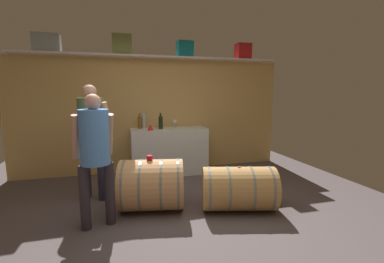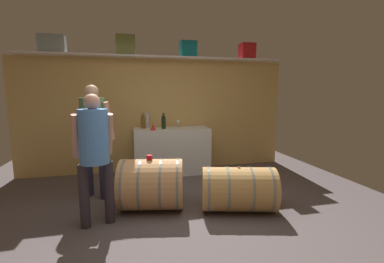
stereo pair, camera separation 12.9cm
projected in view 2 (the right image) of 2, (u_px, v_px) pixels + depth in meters
The scene contains 18 objects.
ground_plane at pixel (174, 207), 3.60m from camera, with size 6.38×8.13×0.02m, color #554B4B.
back_wall_panel at pixel (158, 116), 5.22m from camera, with size 5.18×0.10×2.16m, color tan.
high_shelf_board at pixel (158, 57), 4.91m from camera, with size 4.76×0.40×0.03m, color silver.
toolcase_grey at pixel (52, 44), 4.48m from camera, with size 0.42×0.28×0.30m, color gray.
toolcase_olive at pixel (125, 45), 4.75m from camera, with size 0.33×0.29×0.35m, color olive.
toolcase_teal at pixel (188, 49), 5.02m from camera, with size 0.30×0.22×0.30m, color #11767F.
toolcase_red at pixel (247, 51), 5.30m from camera, with size 0.28×0.25×0.31m, color red.
work_cabinet at pixel (172, 151), 5.04m from camera, with size 1.40×0.55×0.87m, color white.
wine_bottle_amber at pixel (143, 121), 4.93m from camera, with size 0.07×0.07×0.28m.
wine_bottle_clear at pixel (147, 120), 5.02m from camera, with size 0.07×0.07×0.32m.
wine_bottle_dark at pixel (164, 122), 4.89m from camera, with size 0.08×0.08×0.29m.
wine_glass at pixel (178, 122), 5.13m from camera, with size 0.08×0.08×0.15m.
red_funnel at pixel (153, 127), 4.70m from camera, with size 0.11×0.11×0.12m, color red.
wine_barrel_near at pixel (151, 184), 3.48m from camera, with size 0.92×0.80×0.68m.
wine_barrel_far at pixel (238, 189), 3.44m from camera, with size 1.05×0.78×0.58m.
tasting_cup at pixel (149, 157), 3.43m from camera, with size 0.08×0.08×0.06m, color red.
winemaker_pouring at pixel (94, 129), 3.80m from camera, with size 0.49×0.48×1.64m.
visitor_tasting at pixel (94, 146), 2.97m from camera, with size 0.48×0.42×1.52m.
Camera 2 is at (-0.56, -2.75, 1.53)m, focal length 24.78 mm.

